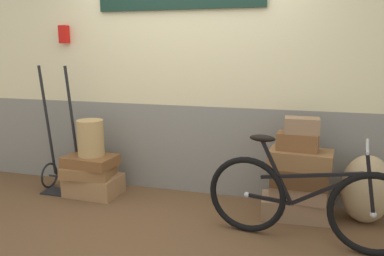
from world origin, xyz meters
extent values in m
cube|color=brown|center=(0.00, 0.00, -0.03)|extent=(9.04, 5.20, 0.06)
cube|color=gray|center=(0.00, 0.85, 0.49)|extent=(7.04, 0.20, 0.99)
cube|color=beige|center=(0.00, 0.85, 1.87)|extent=(7.04, 0.20, 1.77)
cube|color=red|center=(-1.50, 0.71, 1.76)|extent=(0.10, 0.08, 0.20)
cube|color=#9E754C|center=(-1.01, 0.37, 0.11)|extent=(0.59, 0.43, 0.22)
cube|color=olive|center=(-1.04, 0.35, 0.28)|extent=(0.57, 0.47, 0.12)
cube|color=brown|center=(-1.02, 0.35, 0.39)|extent=(0.57, 0.42, 0.11)
cube|color=#937051|center=(1.16, 0.38, 0.10)|extent=(0.66, 0.40, 0.19)
cube|color=#937051|center=(1.18, 0.37, 0.27)|extent=(0.52, 0.36, 0.14)
cube|color=brown|center=(1.18, 0.35, 0.42)|extent=(0.53, 0.34, 0.17)
cube|color=olive|center=(1.19, 0.37, 0.59)|extent=(0.60, 0.41, 0.17)
cube|color=brown|center=(1.15, 0.38, 0.75)|extent=(0.39, 0.24, 0.16)
cube|color=#937051|center=(1.18, 0.38, 0.91)|extent=(0.32, 0.20, 0.15)
cylinder|color=tan|center=(-1.01, 0.36, 0.65)|extent=(0.28, 0.28, 0.39)
torus|color=black|center=(-1.62, 0.42, 0.15)|extent=(0.02, 0.30, 0.30)
torus|color=black|center=(-1.23, 0.42, 0.15)|extent=(0.02, 0.30, 0.30)
cylinder|color=black|center=(-1.43, 0.42, 0.15)|extent=(0.39, 0.02, 0.02)
cylinder|color=black|center=(-1.59, 0.42, 0.79)|extent=(0.03, 0.18, 1.27)
cylinder|color=black|center=(-1.26, 0.42, 0.79)|extent=(0.03, 0.18, 1.27)
cube|color=black|center=(-1.43, 0.31, 0.01)|extent=(0.35, 0.22, 0.02)
ellipsoid|color=tan|center=(1.79, 0.45, 0.32)|extent=(0.45, 0.39, 0.65)
torus|color=black|center=(0.75, -0.04, 0.34)|extent=(0.69, 0.15, 0.69)
sphere|color=#B2B2B7|center=(0.75, -0.04, 0.34)|extent=(0.05, 0.05, 0.05)
torus|color=black|center=(1.75, -0.18, 0.34)|extent=(0.69, 0.15, 0.69)
sphere|color=#B2B2B7|center=(1.75, -0.18, 0.34)|extent=(0.05, 0.05, 0.05)
cube|color=black|center=(1.39, -0.13, 0.49)|extent=(0.55, 0.11, 0.36)
cube|color=black|center=(1.00, -0.08, 0.58)|extent=(0.29, 0.07, 0.53)
cube|color=black|center=(0.94, -0.07, 0.33)|extent=(0.38, 0.08, 0.05)
cube|color=black|center=(1.26, -0.12, 0.59)|extent=(0.80, 0.14, 0.17)
cube|color=black|center=(1.70, -0.18, 0.60)|extent=(0.12, 0.04, 0.51)
ellipsoid|color=black|center=(0.87, -0.06, 0.86)|extent=(0.23, 0.12, 0.06)
cylinder|color=#A5A5AD|center=(1.66, -0.17, 0.88)|extent=(0.09, 0.46, 0.02)
camera|label=1|loc=(1.17, -3.22, 1.60)|focal=35.87mm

